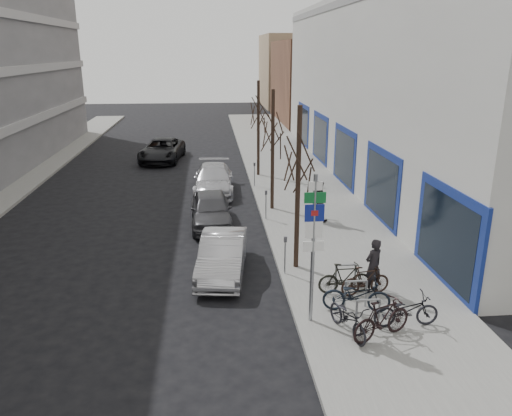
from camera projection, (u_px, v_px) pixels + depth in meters
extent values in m
plane|color=black|center=(221.00, 329.00, 13.28)|extent=(120.00, 120.00, 0.00)
cube|color=slate|center=(313.00, 208.00, 23.14)|extent=(5.00, 70.00, 0.15)
cube|color=#B7B7B2|center=(510.00, 89.00, 28.45)|extent=(20.00, 32.00, 10.00)
cube|color=brown|center=(337.00, 82.00, 51.18)|extent=(12.00, 14.00, 8.00)
cube|color=#937A5B|center=(313.00, 71.00, 65.31)|extent=(13.00, 12.00, 9.00)
cylinder|color=gray|center=(313.00, 253.00, 12.86)|extent=(0.10, 0.10, 4.20)
cube|color=white|center=(316.00, 186.00, 12.28)|extent=(0.35, 0.03, 0.22)
cube|color=#0C5926|center=(315.00, 198.00, 12.37)|extent=(0.55, 0.03, 0.28)
cube|color=navy|center=(315.00, 213.00, 12.49)|extent=(0.50, 0.03, 0.45)
cube|color=maroon|center=(315.00, 213.00, 12.48)|extent=(0.18, 0.02, 0.14)
cube|color=white|center=(314.00, 230.00, 12.63)|extent=(0.45, 0.03, 0.45)
cube|color=white|center=(313.00, 246.00, 12.77)|extent=(0.55, 0.03, 0.28)
cylinder|color=gray|center=(356.00, 314.00, 12.95)|extent=(0.06, 0.06, 0.80)
cylinder|color=gray|center=(379.00, 313.00, 13.00)|extent=(0.06, 0.06, 0.80)
cylinder|color=gray|center=(369.00, 300.00, 12.85)|extent=(0.60, 0.06, 0.06)
cylinder|color=gray|center=(345.00, 294.00, 13.99)|extent=(0.06, 0.06, 0.80)
cylinder|color=gray|center=(366.00, 294.00, 14.04)|extent=(0.06, 0.06, 0.80)
cylinder|color=gray|center=(356.00, 281.00, 13.90)|extent=(0.60, 0.06, 0.06)
cylinder|color=gray|center=(336.00, 277.00, 15.04)|extent=(0.06, 0.06, 0.80)
cylinder|color=gray|center=(355.00, 277.00, 15.09)|extent=(0.06, 0.06, 0.80)
cylinder|color=gray|center=(346.00, 265.00, 14.94)|extent=(0.60, 0.06, 0.06)
cylinder|color=black|center=(298.00, 192.00, 16.00)|extent=(0.16, 0.16, 5.50)
cylinder|color=black|center=(273.00, 152.00, 22.17)|extent=(0.16, 0.16, 5.50)
cylinder|color=black|center=(258.00, 130.00, 28.34)|extent=(0.16, 0.16, 5.50)
cylinder|color=gray|center=(285.00, 258.00, 16.10)|extent=(0.05, 0.05, 1.10)
cube|color=#3F3F44|center=(285.00, 239.00, 15.91)|extent=(0.10, 0.08, 0.18)
cylinder|color=gray|center=(266.00, 207.00, 21.32)|extent=(0.05, 0.05, 1.10)
cube|color=#3F3F44|center=(266.00, 193.00, 21.13)|extent=(0.10, 0.08, 0.18)
cylinder|color=gray|center=(254.00, 176.00, 26.54)|extent=(0.05, 0.05, 1.10)
cube|color=#3F3F44|center=(254.00, 164.00, 26.35)|extent=(0.10, 0.08, 0.18)
imported|color=black|center=(348.00, 315.00, 12.65)|extent=(0.97, 1.79, 1.05)
imported|color=black|center=(382.00, 319.00, 12.44)|extent=(1.89, 1.23, 1.11)
imported|color=black|center=(357.00, 292.00, 13.75)|extent=(1.95, 0.91, 1.14)
imported|color=black|center=(345.00, 278.00, 14.80)|extent=(1.63, 0.50, 0.98)
imported|color=black|center=(406.00, 308.00, 13.01)|extent=(1.76, 0.55, 1.07)
imported|color=black|center=(365.00, 280.00, 14.70)|extent=(1.61, 0.71, 0.95)
imported|color=#A4A4A9|center=(222.00, 255.00, 16.38)|extent=(1.90, 4.19, 1.33)
imported|color=#434348|center=(211.00, 209.00, 20.95)|extent=(1.80, 4.20, 1.41)
imported|color=#B7B7BD|center=(214.00, 179.00, 25.78)|extent=(2.12, 4.94, 1.42)
imported|color=black|center=(162.00, 150.00, 33.25)|extent=(3.03, 5.52, 1.46)
imported|color=black|center=(373.00, 266.00, 14.81)|extent=(0.72, 0.63, 1.67)
imported|color=black|center=(318.00, 201.00, 21.00)|extent=(0.77, 0.66, 1.77)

